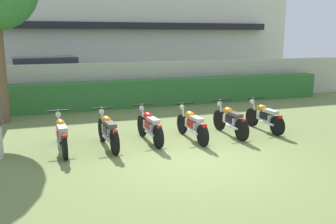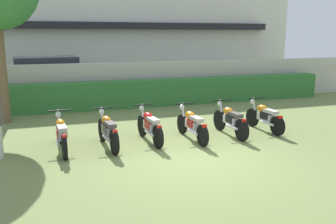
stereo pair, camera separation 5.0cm
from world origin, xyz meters
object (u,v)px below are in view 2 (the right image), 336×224
(parked_car, at_px, (50,78))
(motorcycle_in_row_0, at_px, (61,134))
(motorcycle_in_row_1, at_px, (108,130))
(motorcycle_in_row_5, at_px, (265,117))
(motorcycle_in_row_2, at_px, (150,126))
(motorcycle_in_row_3, at_px, (192,124))
(motorcycle_in_row_4, at_px, (230,120))

(parked_car, distance_m, motorcycle_in_row_0, 8.37)
(parked_car, distance_m, motorcycle_in_row_1, 8.52)
(motorcycle_in_row_1, height_order, motorcycle_in_row_5, motorcycle_in_row_1)
(motorcycle_in_row_0, distance_m, motorcycle_in_row_5, 5.90)
(motorcycle_in_row_2, relative_size, motorcycle_in_row_3, 0.98)
(parked_car, relative_size, motorcycle_in_row_5, 2.59)
(motorcycle_in_row_4, bearing_deg, motorcycle_in_row_5, -86.51)
(parked_car, relative_size, motorcycle_in_row_3, 2.42)
(motorcycle_in_row_2, xyz_separation_m, motorcycle_in_row_5, (3.60, 0.00, -0.01))
(parked_car, height_order, motorcycle_in_row_1, parked_car)
(motorcycle_in_row_0, xyz_separation_m, motorcycle_in_row_3, (3.46, -0.08, -0.01))
(motorcycle_in_row_0, height_order, motorcycle_in_row_5, motorcycle_in_row_0)
(motorcycle_in_row_3, distance_m, motorcycle_in_row_4, 1.21)
(motorcycle_in_row_2, bearing_deg, motorcycle_in_row_3, -102.17)
(motorcycle_in_row_2, height_order, motorcycle_in_row_3, motorcycle_in_row_2)
(motorcycle_in_row_0, xyz_separation_m, motorcycle_in_row_2, (2.30, 0.09, 0.00))
(motorcycle_in_row_0, distance_m, motorcycle_in_row_1, 1.14)
(parked_car, distance_m, motorcycle_in_row_4, 9.64)
(motorcycle_in_row_0, relative_size, motorcycle_in_row_5, 1.08)
(motorcycle_in_row_1, distance_m, motorcycle_in_row_4, 3.53)
(motorcycle_in_row_0, bearing_deg, motorcycle_in_row_3, -93.70)
(motorcycle_in_row_1, distance_m, motorcycle_in_row_2, 1.16)
(parked_car, relative_size, motorcycle_in_row_2, 2.48)
(motorcycle_in_row_0, xyz_separation_m, motorcycle_in_row_5, (5.90, 0.09, -0.01))
(motorcycle_in_row_3, relative_size, motorcycle_in_row_5, 1.07)
(motorcycle_in_row_2, relative_size, motorcycle_in_row_5, 1.04)
(parked_car, xyz_separation_m, motorcycle_in_row_0, (0.06, -8.36, -0.49))
(parked_car, distance_m, motorcycle_in_row_5, 10.20)
(parked_car, xyz_separation_m, motorcycle_in_row_5, (5.96, -8.26, -0.50))
(motorcycle_in_row_3, bearing_deg, motorcycle_in_row_5, -88.25)
(parked_car, bearing_deg, motorcycle_in_row_0, -94.63)
(motorcycle_in_row_2, bearing_deg, motorcycle_in_row_0, 88.37)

